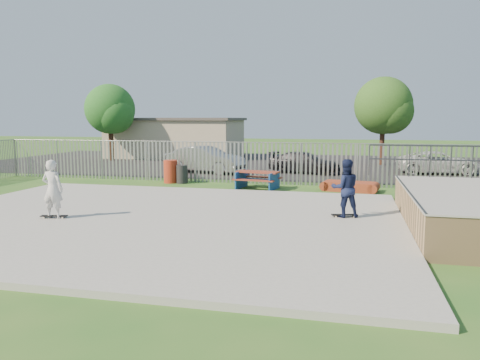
% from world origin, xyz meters
% --- Properties ---
extents(ground, '(120.00, 120.00, 0.00)m').
position_xyz_m(ground, '(0.00, 0.00, 0.00)').
color(ground, '#2B6321').
rests_on(ground, ground).
extents(concrete_slab, '(15.00, 12.00, 0.15)m').
position_xyz_m(concrete_slab, '(0.00, 0.00, 0.07)').
color(concrete_slab, '#989893').
rests_on(concrete_slab, ground).
extents(fence, '(26.04, 16.02, 2.00)m').
position_xyz_m(fence, '(1.00, 4.59, 1.00)').
color(fence, gray).
rests_on(fence, ground).
extents(picnic_table, '(2.09, 1.81, 0.80)m').
position_xyz_m(picnic_table, '(1.86, 7.39, 0.41)').
color(picnic_table, maroon).
rests_on(picnic_table, ground).
extents(funbox, '(2.19, 1.37, 0.41)m').
position_xyz_m(funbox, '(5.90, 7.65, 0.20)').
color(funbox, maroon).
rests_on(funbox, ground).
extents(trash_bin_red, '(0.67, 0.67, 1.12)m').
position_xyz_m(trash_bin_red, '(-2.68, 8.33, 0.56)').
color(trash_bin_red, '#9F2D18').
rests_on(trash_bin_red, ground).
extents(trash_bin_grey, '(0.54, 0.54, 0.89)m').
position_xyz_m(trash_bin_grey, '(-2.08, 8.29, 0.45)').
color(trash_bin_grey, '#232325').
rests_on(trash_bin_grey, ground).
extents(parking_lot, '(40.00, 18.00, 0.02)m').
position_xyz_m(parking_lot, '(0.00, 19.00, 0.01)').
color(parking_lot, black).
rests_on(parking_lot, ground).
extents(car_silver, '(4.88, 2.60, 1.53)m').
position_xyz_m(car_silver, '(-2.28, 12.74, 0.78)').
color(car_silver, '#A1A2A6').
rests_on(car_silver, parking_lot).
extents(car_dark, '(4.43, 2.49, 1.21)m').
position_xyz_m(car_dark, '(3.34, 13.86, 0.63)').
color(car_dark, black).
rests_on(car_dark, parking_lot).
extents(car_white, '(4.70, 2.44, 1.26)m').
position_xyz_m(car_white, '(10.78, 15.31, 0.65)').
color(car_white, silver).
rests_on(car_white, parking_lot).
extents(building, '(10.40, 6.40, 3.20)m').
position_xyz_m(building, '(-8.00, 23.00, 1.61)').
color(building, '#BBAE90').
rests_on(building, ground).
extents(tree_left, '(3.68, 3.68, 5.68)m').
position_xyz_m(tree_left, '(-11.58, 18.84, 3.82)').
color(tree_left, '#3F2719').
rests_on(tree_left, ground).
extents(tree_mid, '(3.84, 3.84, 5.92)m').
position_xyz_m(tree_mid, '(7.94, 20.02, 3.99)').
color(tree_mid, '#43261B').
rests_on(tree_mid, ground).
extents(skateboard_a, '(0.82, 0.39, 0.08)m').
position_xyz_m(skateboard_a, '(5.76, 1.35, 0.19)').
color(skateboard_a, black).
rests_on(skateboard_a, concrete_slab).
extents(skateboard_b, '(0.82, 0.38, 0.08)m').
position_xyz_m(skateboard_b, '(-2.79, -0.84, 0.19)').
color(skateboard_b, black).
rests_on(skateboard_b, concrete_slab).
extents(skater_navy, '(1.00, 0.86, 1.77)m').
position_xyz_m(skater_navy, '(5.76, 1.35, 1.04)').
color(skater_navy, '#141D40').
rests_on(skater_navy, concrete_slab).
extents(skater_white, '(0.67, 0.46, 1.77)m').
position_xyz_m(skater_white, '(-2.79, -0.84, 1.04)').
color(skater_white, silver).
rests_on(skater_white, concrete_slab).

